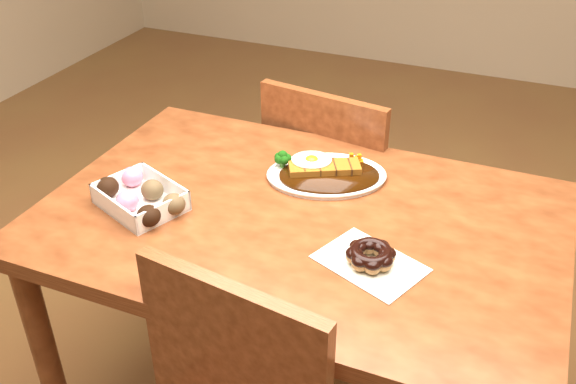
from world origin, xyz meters
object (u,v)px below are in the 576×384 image
at_px(katsu_curry_plate, 324,172).
at_px(donut_box, 140,196).
at_px(chair_far, 338,193).
at_px(pon_de_ring, 371,256).
at_px(table, 299,248).

height_order(katsu_curry_plate, donut_box, katsu_curry_plate).
xyz_separation_m(chair_far, pon_de_ring, (0.28, -0.65, 0.29)).
bearing_deg(donut_box, chair_far, 66.24).
relative_size(table, donut_box, 5.00).
relative_size(chair_far, pon_de_ring, 3.43).
height_order(table, donut_box, donut_box).
bearing_deg(table, chair_far, 97.89).
bearing_deg(donut_box, table, 17.34).
distance_m(katsu_curry_plate, pon_de_ring, 0.36).
distance_m(chair_far, donut_box, 0.77).
height_order(chair_far, pon_de_ring, chair_far).
bearing_deg(katsu_curry_plate, table, -88.94).
bearing_deg(pon_de_ring, katsu_curry_plate, 125.10).
bearing_deg(table, pon_de_ring, -29.26).
xyz_separation_m(chair_far, katsu_curry_plate, (0.07, -0.35, 0.29)).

